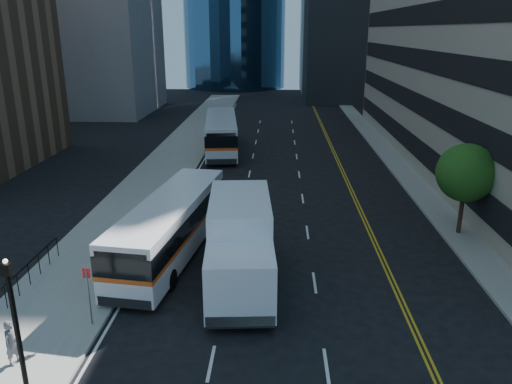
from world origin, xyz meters
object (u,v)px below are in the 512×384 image
bus_rear (221,133)px  pedestrian (12,342)px  street_tree (466,173)px  lamp_post (16,324)px  bus_front (171,225)px  box_truck (240,244)px

bus_rear → pedestrian: size_ratio=7.85×
street_tree → bus_rear: 25.30m
bus_rear → pedestrian: bearing=-102.6°
street_tree → lamp_post: street_tree is taller
street_tree → bus_rear: size_ratio=0.40×
street_tree → pedestrian: street_tree is taller
street_tree → bus_front: 16.07m
lamp_post → box_truck: size_ratio=0.56×
pedestrian → bus_rear: bearing=12.0°
box_truck → bus_rear: bearing=93.9°
street_tree → box_truck: size_ratio=0.63×
bus_front → box_truck: (3.71, -2.98, 0.37)m
street_tree → bus_rear: bearing=128.2°
bus_front → bus_rear: (0.00, 23.15, 0.14)m
lamp_post → pedestrian: (-1.18, 1.53, -1.76)m
pedestrian → lamp_post: bearing=-124.0°
box_truck → pedestrian: size_ratio=4.97×
box_truck → pedestrian: box_truck is taller
bus_front → bus_rear: 23.15m
bus_front → pedestrian: 9.85m
street_tree → bus_front: (-15.60, -3.31, -2.00)m
street_tree → bus_rear: street_tree is taller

